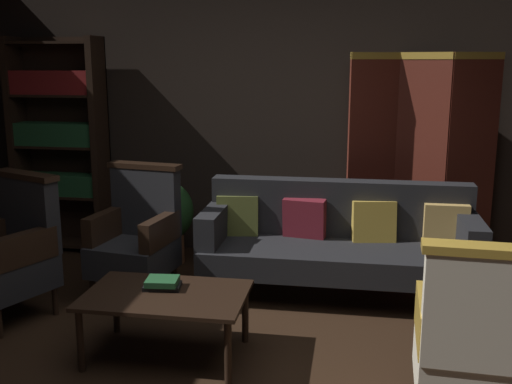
# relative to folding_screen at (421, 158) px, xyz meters

# --- Properties ---
(ground_plane) EXTENTS (10.00, 10.00, 0.00)m
(ground_plane) POSITION_rel_folding_screen_xyz_m (-1.23, -2.24, -0.99)
(ground_plane) COLOR black
(back_wall) EXTENTS (7.20, 0.10, 2.80)m
(back_wall) POSITION_rel_folding_screen_xyz_m (-1.23, 0.21, 0.41)
(back_wall) COLOR black
(back_wall) RESTS_ON ground_plane
(folding_screen) EXTENTS (1.29, 0.22, 1.90)m
(folding_screen) POSITION_rel_folding_screen_xyz_m (0.00, 0.00, 0.00)
(folding_screen) COLOR #5B2319
(folding_screen) RESTS_ON ground_plane
(bookshelf) EXTENTS (0.90, 0.32, 2.05)m
(bookshelf) POSITION_rel_folding_screen_xyz_m (-3.38, -0.05, 0.10)
(bookshelf) COLOR black
(bookshelf) RESTS_ON ground_plane
(velvet_couch) EXTENTS (2.12, 0.78, 0.88)m
(velvet_couch) POSITION_rel_folding_screen_xyz_m (-0.68, -0.78, -0.53)
(velvet_couch) COLOR black
(velvet_couch) RESTS_ON ground_plane
(coffee_table) EXTENTS (1.00, 0.64, 0.42)m
(coffee_table) POSITION_rel_folding_screen_xyz_m (-1.70, -2.03, -0.61)
(coffee_table) COLOR black
(coffee_table) RESTS_ON ground_plane
(armchair_gilt_accent) EXTENTS (0.61, 0.61, 1.04)m
(armchair_gilt_accent) POSITION_rel_folding_screen_xyz_m (0.04, -2.59, -0.50)
(armchair_gilt_accent) COLOR #B78E33
(armchair_gilt_accent) RESTS_ON ground_plane
(armchair_wing_left) EXTENTS (0.76, 0.76, 1.04)m
(armchair_wing_left) POSITION_rel_folding_screen_xyz_m (-2.98, -1.62, -0.50)
(armchair_wing_left) COLOR black
(armchair_wing_left) RESTS_ON ground_plane
(armchair_wing_right) EXTENTS (0.67, 0.66, 1.04)m
(armchair_wing_right) POSITION_rel_folding_screen_xyz_m (-2.23, -1.11, -0.50)
(armchair_wing_right) COLOR black
(armchair_wing_right) RESTS_ON ground_plane
(potted_plant) EXTENTS (0.47, 0.47, 0.76)m
(potted_plant) POSITION_rel_folding_screen_xyz_m (-2.23, -0.31, -0.55)
(potted_plant) COLOR brown
(potted_plant) RESTS_ON ground_plane
(book_black_cloth) EXTENTS (0.25, 0.17, 0.03)m
(book_black_cloth) POSITION_rel_folding_screen_xyz_m (-1.75, -1.96, -0.55)
(book_black_cloth) COLOR black
(book_black_cloth) RESTS_ON coffee_table
(book_green_cloth) EXTENTS (0.21, 0.19, 0.04)m
(book_green_cloth) POSITION_rel_folding_screen_xyz_m (-1.75, -1.96, -0.52)
(book_green_cloth) COLOR #1E4C28
(book_green_cloth) RESTS_ON book_black_cloth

